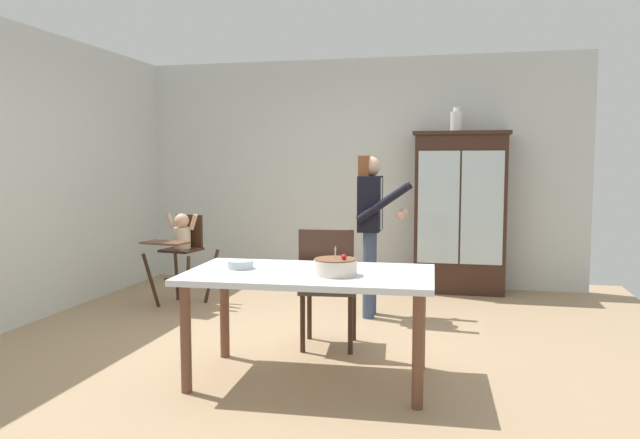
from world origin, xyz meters
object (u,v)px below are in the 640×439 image
dining_table (310,285)px  high_chair_with_toddler (181,242)px  dining_chair_far_side (328,280)px  china_cabinet (460,212)px  birthday_cake (335,267)px  ceramic_vase (456,121)px  serving_bowl (240,265)px  adult_person (371,215)px

dining_table → high_chair_with_toddler: bearing=134.3°
high_chair_with_toddler → dining_chair_far_side: dining_chair_far_side is taller
china_cabinet → birthday_cake: bearing=-103.4°
high_chair_with_toddler → dining_table: bearing=-36.8°
birthday_cake → dining_chair_far_side: 0.83m
ceramic_vase → serving_bowl: size_ratio=1.50×
high_chair_with_toddler → serving_bowl: bearing=-45.5°
ceramic_vase → serving_bowl: bearing=-113.9°
adult_person → dining_table: size_ratio=0.91×
high_chair_with_toddler → serving_bowl: (1.32, -1.85, 0.11)m
china_cabinet → serving_bowl: 3.48m
adult_person → dining_chair_far_side: size_ratio=1.59×
china_cabinet → birthday_cake: size_ratio=6.48×
china_cabinet → dining_chair_far_side: size_ratio=1.89×
serving_bowl → high_chair_with_toddler: bearing=125.6°
adult_person → birthday_cake: 1.92m
high_chair_with_toddler → serving_bowl: high_chair_with_toddler is taller
ceramic_vase → adult_person: bearing=-119.5°
adult_person → serving_bowl: 1.94m
high_chair_with_toddler → adult_person: bearing=8.0°
china_cabinet → dining_chair_far_side: (-0.99, -2.49, -0.36)m
china_cabinet → dining_table: (-0.97, -3.17, -0.26)m
birthday_cake → dining_chair_far_side: (-0.22, 0.76, -0.24)m
dining_table → china_cabinet: bearing=73.0°
birthday_cake → china_cabinet: bearing=76.6°
adult_person → dining_chair_far_side: (-0.17, -1.15, -0.41)m
serving_bowl → dining_chair_far_side: bearing=54.8°
adult_person → china_cabinet: bearing=-32.3°
high_chair_with_toddler → dining_chair_far_side: size_ratio=0.99×
serving_bowl → dining_chair_far_side: size_ratio=0.19×
dining_chair_far_side → ceramic_vase: bearing=-116.2°
china_cabinet → dining_table: china_cabinet is taller
china_cabinet → high_chair_with_toddler: 3.09m
china_cabinet → birthday_cake: (-0.77, -3.25, -0.12)m
ceramic_vase → dining_table: (-0.91, -3.17, -1.28)m
china_cabinet → adult_person: size_ratio=1.18×
birthday_cake → serving_bowl: 0.69m
adult_person → dining_chair_far_side: adult_person is taller
china_cabinet → ceramic_vase: 1.02m
dining_table → serving_bowl: (-0.49, 0.01, 0.12)m
dining_table → serving_bowl: bearing=178.4°
china_cabinet → serving_bowl: china_cabinet is taller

